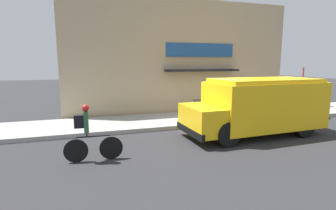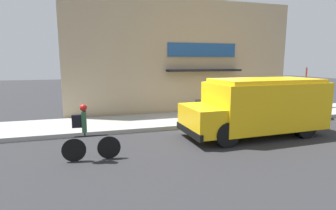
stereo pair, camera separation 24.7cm
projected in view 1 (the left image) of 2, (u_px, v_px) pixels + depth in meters
name	position (u px, v px, depth m)	size (l,w,h in m)	color
ground_plane	(209.00, 127.00, 11.31)	(70.00, 70.00, 0.00)	#2B2B2D
sidewalk	(195.00, 118.00, 12.63)	(28.00, 2.85, 0.17)	#999993
storefront	(184.00, 58.00, 13.71)	(12.25, 0.84, 5.97)	tan
school_bus	(258.00, 105.00, 10.02)	(5.46, 2.66, 2.16)	yellow
cyclist	(89.00, 134.00, 7.33)	(1.63, 0.20, 1.63)	black
stop_sign_post	(302.00, 83.00, 13.05)	(0.45, 0.45, 2.37)	slate
trash_bin	(200.00, 108.00, 12.80)	(0.65, 0.65, 0.76)	#2D5138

